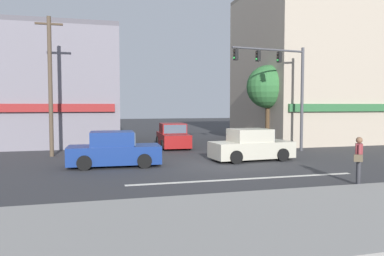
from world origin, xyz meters
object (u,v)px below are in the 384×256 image
traffic_light_mast (284,79)px  sedan_waiting_far (114,151)px  sedan_crossing_rightbound (251,146)px  sedan_approaching_near (173,137)px  utility_pole_near_left (50,84)px  street_tree (268,87)px  pedestrian_foreground_with_bag (359,158)px

traffic_light_mast → sedan_waiting_far: size_ratio=1.49×
sedan_crossing_rightbound → sedan_approaching_near: size_ratio=1.01×
utility_pole_near_left → sedan_approaching_near: utility_pole_near_left is taller
street_tree → traffic_light_mast: (-0.72, -3.54, 0.30)m
sedan_crossing_rightbound → sedan_approaching_near: 7.07m
traffic_light_mast → sedan_approaching_near: bearing=146.5°
utility_pole_near_left → traffic_light_mast: (13.08, -1.38, 0.43)m
utility_pole_near_left → sedan_waiting_far: (3.06, -4.17, -3.16)m
utility_pole_near_left → street_tree: bearing=8.9°
utility_pole_near_left → sedan_crossing_rightbound: bearing=-22.5°
sedan_crossing_rightbound → traffic_light_mast: bearing=39.4°
street_tree → traffic_light_mast: traffic_light_mast is taller
sedan_crossing_rightbound → sedan_approaching_near: (-2.61, 6.57, 0.00)m
utility_pole_near_left → sedan_crossing_rightbound: size_ratio=1.77×
street_tree → sedan_crossing_rightbound: street_tree is taller
sedan_crossing_rightbound → sedan_waiting_far: (-6.76, -0.11, 0.00)m
sedan_waiting_far → pedestrian_foreground_with_bag: bearing=-38.3°
utility_pole_near_left → sedan_waiting_far: size_ratio=1.79×
sedan_waiting_far → sedan_crossing_rightbound: bearing=1.0°
street_tree → utility_pole_near_left: (-13.80, -2.16, -0.12)m
utility_pole_near_left → traffic_light_mast: 13.16m
utility_pole_near_left → sedan_crossing_rightbound: 11.09m
sedan_crossing_rightbound → utility_pole_near_left: bearing=157.5°
sedan_crossing_rightbound → sedan_waiting_far: 6.76m
street_tree → utility_pole_near_left: 13.97m
utility_pole_near_left → traffic_light_mast: bearing=-6.0°
utility_pole_near_left → sedan_waiting_far: bearing=-53.7°
pedestrian_foreground_with_bag → traffic_light_mast: bearing=77.0°
traffic_light_mast → sedan_approaching_near: 7.90m
sedan_waiting_far → pedestrian_foreground_with_bag: (7.92, -6.27, 0.24)m
sedan_crossing_rightbound → sedan_waiting_far: bearing=-179.0°
utility_pole_near_left → sedan_approaching_near: 8.27m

